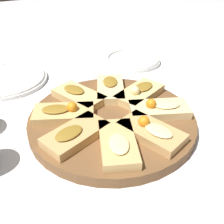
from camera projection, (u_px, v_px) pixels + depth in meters
ground_plane at (112, 124)px, 0.58m from camera, size 3.00×3.00×0.00m
serving_board at (112, 120)px, 0.57m from camera, size 0.36×0.36×0.02m
focaccia_slice_0 at (139, 93)px, 0.63m from camera, size 0.14×0.11×0.04m
focaccia_slice_1 at (110, 88)px, 0.65m from camera, size 0.11×0.14×0.03m
focaccia_slice_2 at (79, 96)px, 0.62m from camera, size 0.11×0.14×0.03m
focaccia_slice_3 at (64, 113)px, 0.55m from camera, size 0.14×0.11×0.04m
focaccia_slice_4 at (75, 134)px, 0.50m from camera, size 0.14×0.11×0.03m
focaccia_slice_5 at (118, 143)px, 0.47m from camera, size 0.10×0.14×0.03m
focaccia_slice_6 at (151, 131)px, 0.50m from camera, size 0.11×0.14×0.04m
focaccia_slice_7 at (159, 109)px, 0.57m from camera, size 0.14×0.10×0.04m
plate_left at (6, 79)px, 0.74m from camera, size 0.23×0.23×0.02m
plate_right at (133, 60)px, 0.86m from camera, size 0.18×0.18×0.02m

